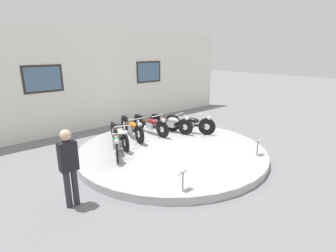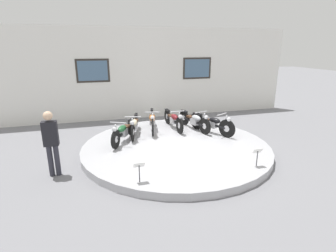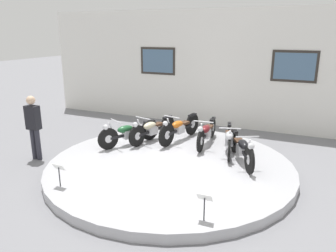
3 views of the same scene
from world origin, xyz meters
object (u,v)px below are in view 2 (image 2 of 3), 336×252
Objects in this scene: motorcycle_orange at (152,120)px; visitor_standing at (51,140)px; motorcycle_green at (123,131)px; info_placard_front_centre at (258,153)px; motorcycle_maroon at (174,119)px; motorcycle_cream at (134,125)px; motorcycle_silver at (195,120)px; info_placard_front_left at (139,168)px; motorcycle_black at (212,123)px.

motorcycle_orange is 1.16× the size of visitor_standing.
motorcycle_green is 3.39× the size of info_placard_front_centre.
info_placard_front_centre is 0.30× the size of visitor_standing.
motorcycle_green is at bearing -155.51° from motorcycle_maroon.
visitor_standing reaches higher than motorcycle_orange.
motorcycle_cream reaches higher than motorcycle_silver.
motorcycle_green is 3.39× the size of info_placard_front_left.
info_placard_front_left is 0.30× the size of visitor_standing.
motorcycle_maroon is 1.03× the size of motorcycle_silver.
motorcycle_green is at bearing -142.03° from motorcycle_orange.
motorcycle_green is 4.24m from info_placard_front_centre.
info_placard_front_left is at bearing -97.02° from motorcycle_cream.
motorcycle_maroon reaches higher than motorcycle_silver.
visitor_standing is (-5.15, -1.49, 0.38)m from motorcycle_black.
motorcycle_black is (2.73, -0.58, 0.01)m from motorcycle_cream.
motorcycle_cream is 3.44m from info_placard_front_left.
motorcycle_green is 0.91× the size of motorcycle_silver.
motorcycle_cream is at bearing 128.35° from info_placard_front_centre.
motorcycle_silver is at bearing -0.01° from motorcycle_cream.
info_placard_front_centre is at bearing -62.20° from motorcycle_orange.
motorcycle_green is 2.50m from visitor_standing.
motorcycle_cream is at bearing 179.99° from motorcycle_silver.
motorcycle_black reaches higher than info_placard_front_left.
motorcycle_maroon is (1.55, 0.33, 0.00)m from motorcycle_cream.
motorcycle_black reaches higher than motorcycle_cream.
motorcycle_orange reaches higher than motorcycle_maroon.
motorcycle_maroon is at bearing 12.08° from motorcycle_cream.
motorcycle_orange reaches higher than motorcycle_cream.
info_placard_front_left is at bearing 180.00° from info_placard_front_centre.
motorcycle_silver is 3.74× the size of info_placard_front_left.
motorcycle_black is at bearing 41.95° from info_placard_front_left.
info_placard_front_centre is at bearing -72.96° from motorcycle_maroon.
motorcycle_green is at bearing -167.99° from motorcycle_silver.
motorcycle_black reaches higher than motorcycle_green.
motorcycle_cream is 1.00× the size of motorcycle_silver.
motorcycle_silver is at bearing -12.22° from motorcycle_orange.
visitor_standing is (-1.97, -1.48, 0.40)m from motorcycle_green.
motorcycle_orange is at bearing 24.99° from motorcycle_cream.
info_placard_front_centre is (1.15, -3.74, -0.01)m from motorcycle_maroon.
motorcycle_orange is (1.18, 0.92, 0.03)m from motorcycle_green.
motorcycle_green is 0.91× the size of motorcycle_cream.
motorcycle_maroon is at bearing 62.23° from info_placard_front_left.
motorcycle_maroon reaches higher than info_placard_front_centre.
motorcycle_maroon is 1.14× the size of visitor_standing.
motorcycle_maroon is at bearing 107.04° from info_placard_front_centre.
motorcycle_silver is 3.44m from info_placard_front_centre.
motorcycle_silver is at bearing 51.65° from info_placard_front_left.
motorcycle_cream is 0.80m from motorcycle_orange.
visitor_standing is at bearing -148.90° from motorcycle_maroon.
info_placard_front_left is (-3.15, -2.83, -0.02)m from motorcycle_black.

